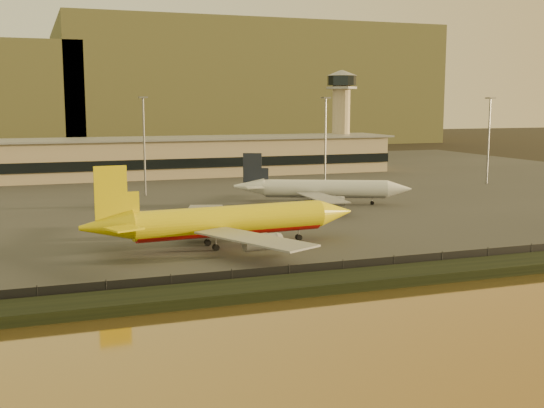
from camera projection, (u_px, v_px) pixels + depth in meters
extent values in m
plane|color=black|center=(295.00, 259.00, 105.74)|extent=(900.00, 900.00, 0.00)
cube|color=black|center=(342.00, 281.00, 89.81)|extent=(320.00, 7.00, 1.40)
cube|color=#2D2D2D|center=(172.00, 187.00, 194.18)|extent=(320.00, 220.00, 0.20)
cube|color=black|center=(330.00, 270.00, 93.44)|extent=(300.00, 0.05, 2.20)
cube|color=tan|center=(153.00, 158.00, 221.22)|extent=(160.00, 22.00, 12.00)
cube|color=black|center=(160.00, 164.00, 210.94)|extent=(160.00, 0.60, 3.00)
cube|color=gray|center=(153.00, 139.00, 220.29)|extent=(164.00, 24.00, 0.60)
cylinder|color=tan|center=(341.00, 127.00, 248.84)|extent=(6.40, 6.40, 30.00)
cylinder|color=black|center=(342.00, 81.00, 246.38)|extent=(10.40, 10.40, 3.50)
cone|color=gray|center=(342.00, 73.00, 245.98)|extent=(11.20, 11.20, 2.00)
cylinder|color=gray|center=(342.00, 88.00, 246.75)|extent=(11.20, 11.20, 0.80)
cylinder|color=slate|center=(144.00, 147.00, 175.03)|extent=(0.50, 0.50, 25.00)
cube|color=slate|center=(143.00, 97.00, 173.16)|extent=(2.20, 2.20, 0.40)
cylinder|color=slate|center=(325.00, 144.00, 189.85)|extent=(0.50, 0.50, 25.00)
cube|color=slate|center=(326.00, 98.00, 187.98)|extent=(2.20, 2.20, 0.40)
cylinder|color=slate|center=(488.00, 142.00, 200.95)|extent=(0.50, 0.50, 25.00)
cube|color=slate|center=(490.00, 98.00, 199.08)|extent=(2.20, 2.20, 0.40)
cube|color=brown|center=(232.00, 86.00, 447.21)|extent=(220.00, 160.00, 70.00)
cylinder|color=#DAC40B|center=(231.00, 220.00, 113.41)|extent=(33.12, 6.92, 4.75)
cylinder|color=#A30C09|center=(231.00, 225.00, 113.53)|extent=(32.14, 5.81, 3.70)
cone|color=#DAC40B|center=(335.00, 212.00, 121.16)|extent=(6.69, 5.16, 4.75)
cone|color=#DAC40B|center=(106.00, 226.00, 105.25)|extent=(8.52, 5.28, 4.75)
cube|color=#DAC40B|center=(111.00, 193.00, 104.84)|extent=(5.04, 0.71, 8.31)
cube|color=#DAC40B|center=(112.00, 219.00, 110.22)|extent=(5.53, 5.49, 0.28)
cube|color=#DAC40B|center=(124.00, 228.00, 101.61)|extent=(5.92, 5.88, 0.28)
cube|color=gray|center=(203.00, 214.00, 124.64)|extent=(12.49, 21.52, 0.28)
cylinder|color=gray|center=(220.00, 223.00, 122.94)|extent=(5.64, 2.97, 2.61)
cube|color=gray|center=(254.00, 239.00, 101.70)|extent=(14.70, 21.28, 0.28)
cylinder|color=gray|center=(261.00, 242.00, 105.59)|extent=(5.64, 2.97, 2.61)
cylinder|color=black|center=(299.00, 237.00, 118.95)|extent=(1.10, 0.90, 1.04)
cylinder|color=slate|center=(299.00, 234.00, 118.87)|extent=(0.18, 0.18, 2.14)
cylinder|color=black|center=(216.00, 247.00, 110.71)|extent=(1.10, 0.90, 1.04)
cylinder|color=slate|center=(216.00, 244.00, 110.63)|extent=(0.18, 0.18, 2.14)
cylinder|color=black|center=(208.00, 242.00, 114.58)|extent=(1.10, 0.90, 1.04)
cylinder|color=slate|center=(208.00, 239.00, 114.50)|extent=(0.18, 0.18, 2.14)
cylinder|color=white|center=(325.00, 188.00, 160.76)|extent=(28.17, 15.25, 4.02)
cylinder|color=gray|center=(325.00, 191.00, 160.87)|extent=(27.08, 14.11, 3.14)
cone|color=white|center=(399.00, 189.00, 159.63)|extent=(6.77, 5.94, 4.02)
cone|color=white|center=(249.00, 186.00, 161.90)|extent=(8.25, 6.58, 4.02)
cube|color=#1B1F30|center=(252.00, 168.00, 161.20)|extent=(4.19, 2.06, 7.04)
cube|color=white|center=(257.00, 183.00, 165.73)|extent=(5.55, 5.53, 0.24)
cube|color=white|center=(254.00, 187.00, 157.78)|extent=(4.37, 4.19, 0.24)
cube|color=gray|center=(322.00, 186.00, 171.84)|extent=(16.86, 16.70, 0.24)
cylinder|color=gray|center=(330.00, 191.00, 169.19)|extent=(5.31, 3.96, 2.21)
cube|color=gray|center=(322.00, 198.00, 150.00)|extent=(6.11, 18.25, 0.24)
cylinder|color=gray|center=(331.00, 201.00, 152.71)|extent=(5.31, 3.96, 2.21)
cylinder|color=black|center=(372.00, 203.00, 160.53)|extent=(1.09, 1.00, 0.89)
cylinder|color=slate|center=(372.00, 201.00, 160.47)|extent=(0.21, 0.21, 1.81)
cylinder|color=black|center=(312.00, 203.00, 159.67)|extent=(1.09, 1.00, 0.89)
cylinder|color=slate|center=(312.00, 201.00, 159.60)|extent=(0.21, 0.21, 1.81)
cylinder|color=black|center=(312.00, 201.00, 163.24)|extent=(1.09, 1.00, 0.89)
cylinder|color=slate|center=(312.00, 199.00, 163.18)|extent=(0.21, 0.21, 1.81)
cube|color=#DAC40B|center=(277.00, 217.00, 137.67)|extent=(4.88, 3.48, 2.00)
cube|color=white|center=(196.00, 216.00, 138.44)|extent=(4.60, 2.27, 2.02)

